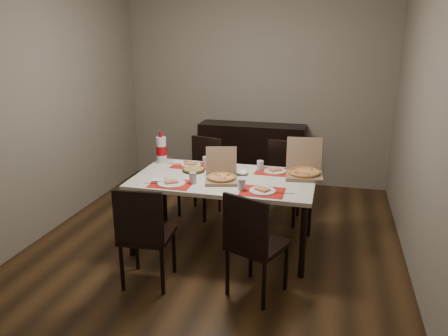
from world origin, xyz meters
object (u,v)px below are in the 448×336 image
at_px(chair_near_right, 253,241).
at_px(soda_bottle, 161,150).
at_px(chair_far_right, 283,178).
at_px(dining_table, 224,184).
at_px(sideboard, 252,155).
at_px(pizza_box_center, 221,176).
at_px(chair_near_left, 144,233).
at_px(chair_far_left, 202,173).
at_px(dip_bowl, 242,173).

xyz_separation_m(chair_near_right, soda_bottle, (-1.27, 1.19, 0.39)).
bearing_deg(chair_far_right, dining_table, -120.27).
bearing_deg(sideboard, pizza_box_center, -87.70).
distance_m(chair_near_left, chair_far_left, 1.71).
height_order(pizza_box_center, soda_bottle, soda_bottle).
bearing_deg(chair_far_left, sideboard, 71.23).
xyz_separation_m(sideboard, chair_far_right, (0.58, -1.09, 0.06)).
relative_size(sideboard, dip_bowl, 11.60).
bearing_deg(dining_table, chair_near_right, -61.47).
height_order(dining_table, chair_far_left, chair_far_left).
bearing_deg(chair_near_left, dip_bowl, 59.52).
bearing_deg(chair_near_right, sideboard, 101.03).
distance_m(dining_table, chair_far_left, 0.94).
relative_size(dining_table, chair_far_left, 1.94).
bearing_deg(chair_far_left, pizza_box_center, -62.11).
xyz_separation_m(dining_table, chair_far_left, (-0.48, 0.79, -0.17)).
bearing_deg(dip_bowl, chair_far_right, 64.01).
relative_size(chair_near_right, pizza_box_center, 2.28).
height_order(sideboard, chair_near_right, chair_near_right).
bearing_deg(sideboard, dining_table, -87.51).
bearing_deg(soda_bottle, dining_table, -23.02).
bearing_deg(chair_near_right, pizza_box_center, 121.80).
xyz_separation_m(chair_near_left, chair_near_right, (0.93, 0.07, 0.00)).
relative_size(sideboard, chair_far_right, 1.61).
height_order(dining_table, dip_bowl, dip_bowl).
xyz_separation_m(dining_table, chair_far_right, (0.50, 0.85, -0.17)).
relative_size(chair_near_left, chair_far_left, 1.00).
relative_size(chair_far_left, soda_bottle, 2.69).
relative_size(chair_near_left, chair_far_right, 1.00).
bearing_deg(dip_bowl, sideboard, 97.47).
bearing_deg(chair_far_left, dining_table, -59.07).
distance_m(pizza_box_center, dip_bowl, 0.29).
distance_m(chair_near_right, pizza_box_center, 0.92).
bearing_deg(chair_near_left, chair_near_right, 4.18).
height_order(chair_near_right, pizza_box_center, pizza_box_center).
height_order(chair_near_left, dip_bowl, chair_near_left).
relative_size(chair_far_left, dip_bowl, 7.19).
bearing_deg(soda_bottle, chair_near_left, -74.98).
relative_size(chair_far_right, soda_bottle, 2.69).
relative_size(chair_near_right, chair_far_left, 1.00).
bearing_deg(sideboard, dip_bowl, -82.53).
relative_size(chair_near_right, chair_far_right, 1.00).
distance_m(chair_near_left, chair_far_right, 2.01).
relative_size(chair_far_right, pizza_box_center, 2.28).
height_order(chair_near_right, soda_bottle, soda_bottle).
bearing_deg(chair_far_left, chair_near_left, -89.81).
xyz_separation_m(sideboard, soda_bottle, (-0.72, -1.60, 0.45)).
bearing_deg(dining_table, dip_bowl, 43.35).
height_order(chair_near_left, chair_far_right, same).
xyz_separation_m(chair_far_left, pizza_box_center, (0.47, -0.89, 0.29)).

